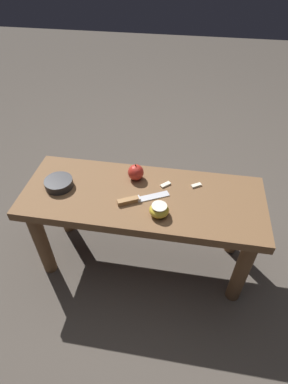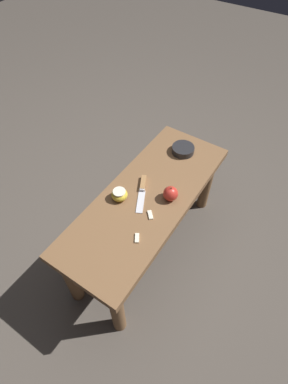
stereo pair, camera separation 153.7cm
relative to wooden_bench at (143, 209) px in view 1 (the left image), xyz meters
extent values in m
plane|color=#4C443D|center=(0.00, 0.00, -0.37)|extent=(8.00, 8.00, 0.00)
cube|color=brown|center=(0.00, 0.00, 0.07)|extent=(1.03, 0.39, 0.04)
cylinder|color=brown|center=(-0.45, -0.14, -0.16)|extent=(0.06, 0.06, 0.42)
cylinder|color=brown|center=(0.45, -0.14, -0.16)|extent=(0.06, 0.06, 0.42)
cylinder|color=brown|center=(-0.45, 0.14, -0.16)|extent=(0.06, 0.06, 0.42)
cylinder|color=brown|center=(0.45, 0.14, -0.16)|extent=(0.06, 0.06, 0.42)
cube|color=silver|center=(-0.05, 0.01, 0.09)|extent=(0.13, 0.09, 0.00)
cube|color=silver|center=(0.01, 0.04, 0.10)|extent=(0.02, 0.03, 0.02)
cube|color=#9E7042|center=(0.05, 0.06, 0.10)|extent=(0.09, 0.06, 0.02)
sphere|color=red|center=(0.05, -0.10, 0.12)|extent=(0.07, 0.07, 0.07)
cylinder|color=#4C3319|center=(0.05, -0.10, 0.16)|extent=(0.00, 0.00, 0.01)
ellipsoid|color=gold|center=(-0.08, 0.10, 0.11)|extent=(0.08, 0.08, 0.05)
cylinder|color=silver|center=(-0.08, 0.10, 0.14)|extent=(0.06, 0.06, 0.00)
cube|color=silver|center=(-0.22, -0.09, 0.09)|extent=(0.05, 0.04, 0.01)
cube|color=silver|center=(-0.09, -0.07, 0.09)|extent=(0.05, 0.05, 0.01)
cylinder|color=#232326|center=(0.37, 0.01, 0.11)|extent=(0.12, 0.12, 0.04)
camera|label=1|loc=(-0.16, 0.91, 0.96)|focal=28.00mm
camera|label=2|loc=(-0.76, -0.49, 1.20)|focal=28.00mm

